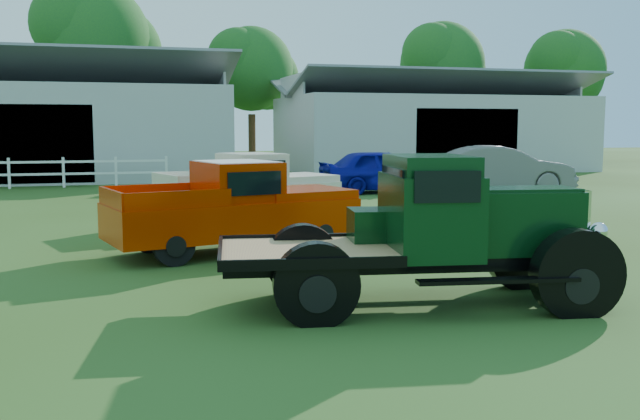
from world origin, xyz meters
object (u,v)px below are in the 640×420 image
object	(u,v)px
vintage_flatbed	(422,231)
misc_car_blue	(383,171)
misc_car_grey	(500,169)
red_pickup	(233,206)
white_pickup	(249,189)

from	to	relation	value
vintage_flatbed	misc_car_blue	xyz separation A→B (m)	(5.46, 15.71, -0.22)
misc_car_blue	misc_car_grey	distance (m)	4.30
misc_car_grey	red_pickup	bearing A→B (deg)	143.64
misc_car_blue	misc_car_grey	bearing A→B (deg)	-104.85
white_pickup	misc_car_grey	world-z (taller)	white_pickup
vintage_flatbed	white_pickup	distance (m)	8.86
red_pickup	white_pickup	xyz separation A→B (m)	(1.05, 4.08, -0.03)
misc_car_blue	white_pickup	bearing A→B (deg)	139.33
vintage_flatbed	red_pickup	xyz separation A→B (m)	(-1.80, 4.75, -0.13)
vintage_flatbed	misc_car_grey	distance (m)	17.40
vintage_flatbed	misc_car_blue	distance (m)	16.64
vintage_flatbed	misc_car_blue	world-z (taller)	vintage_flatbed
vintage_flatbed	misc_car_blue	size ratio (longest dim) A/B	1.09
white_pickup	misc_car_blue	xyz separation A→B (m)	(6.21, 6.88, -0.06)
misc_car_blue	misc_car_grey	size ratio (longest dim) A/B	0.91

